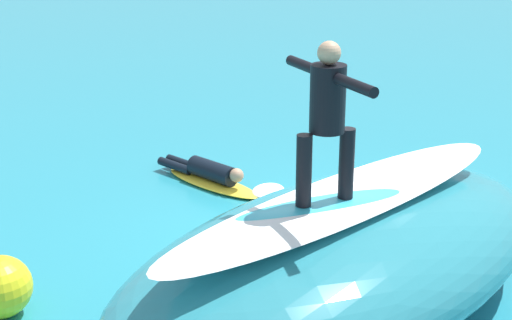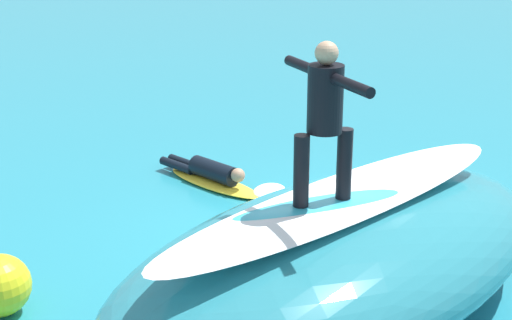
{
  "view_description": "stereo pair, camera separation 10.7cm",
  "coord_description": "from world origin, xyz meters",
  "px_view_note": "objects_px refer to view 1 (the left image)",
  "views": [
    {
      "loc": [
        4.9,
        7.98,
        4.39
      ],
      "look_at": [
        0.82,
        -0.29,
        1.17
      ],
      "focal_mm": 52.84,
      "sensor_mm": 36.0,
      "label": 1
    },
    {
      "loc": [
        4.8,
        8.02,
        4.39
      ],
      "look_at": [
        0.82,
        -0.29,
        1.17
      ],
      "focal_mm": 52.84,
      "sensor_mm": 36.0,
      "label": 2
    }
  ],
  "objects_px": {
    "surfer_riding": "(327,111)",
    "surfer_paddling": "(207,170)",
    "surfboard_riding": "(324,206)",
    "buoy_marker": "(0,287)",
    "surfboard_paddling": "(213,183)"
  },
  "relations": [
    {
      "from": "surfboard_riding",
      "to": "surfer_paddling",
      "type": "distance_m",
      "value": 4.72
    },
    {
      "from": "surfboard_riding",
      "to": "surfer_riding",
      "type": "distance_m",
      "value": 1.0
    },
    {
      "from": "surfboard_riding",
      "to": "surfer_riding",
      "type": "relative_size",
      "value": 1.27
    },
    {
      "from": "surfboard_riding",
      "to": "surfboard_paddling",
      "type": "distance_m",
      "value": 4.65
    },
    {
      "from": "surfboard_riding",
      "to": "surfer_paddling",
      "type": "xyz_separation_m",
      "value": [
        -0.57,
        -4.53,
        -1.18
      ]
    },
    {
      "from": "surfboard_paddling",
      "to": "buoy_marker",
      "type": "relative_size",
      "value": 1.65
    },
    {
      "from": "surfboard_riding",
      "to": "surfboard_paddling",
      "type": "height_order",
      "value": "surfboard_riding"
    },
    {
      "from": "buoy_marker",
      "to": "surfboard_paddling",
      "type": "bearing_deg",
      "value": -144.13
    },
    {
      "from": "surfer_riding",
      "to": "surfboard_paddling",
      "type": "relative_size",
      "value": 0.84
    },
    {
      "from": "surfer_riding",
      "to": "surfer_paddling",
      "type": "relative_size",
      "value": 0.92
    },
    {
      "from": "surfboard_paddling",
      "to": "buoy_marker",
      "type": "bearing_deg",
      "value": -74.79
    },
    {
      "from": "surfer_paddling",
      "to": "buoy_marker",
      "type": "relative_size",
      "value": 1.5
    },
    {
      "from": "surfboard_paddling",
      "to": "buoy_marker",
      "type": "height_order",
      "value": "buoy_marker"
    },
    {
      "from": "surfer_paddling",
      "to": "surfer_riding",
      "type": "bearing_deg",
      "value": -27.81
    },
    {
      "from": "surfboard_paddling",
      "to": "surfboard_riding",
      "type": "bearing_deg",
      "value": -28.65
    }
  ]
}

